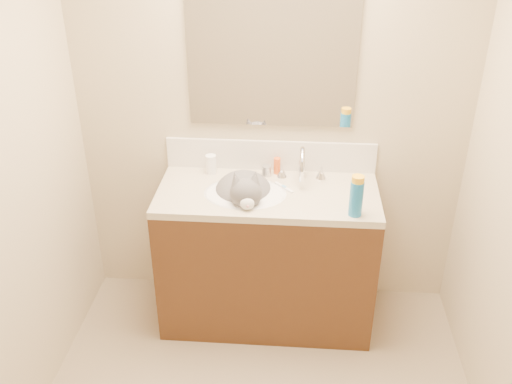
% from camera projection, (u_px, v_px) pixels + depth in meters
% --- Properties ---
extents(room_shell, '(2.24, 2.54, 2.52)m').
position_uv_depth(room_shell, '(253.00, 168.00, 1.93)').
color(room_shell, '#BBAB8B').
rests_on(room_shell, ground).
extents(vanity_cabinet, '(1.20, 0.55, 0.82)m').
position_uv_depth(vanity_cabinet, '(267.00, 259.00, 3.30)').
color(vanity_cabinet, '#442713').
rests_on(vanity_cabinet, ground).
extents(counter_slab, '(1.20, 0.55, 0.04)m').
position_uv_depth(counter_slab, '(268.00, 194.00, 3.09)').
color(counter_slab, '#C3B699').
rests_on(counter_slab, vanity_cabinet).
extents(basin, '(0.45, 0.36, 0.14)m').
position_uv_depth(basin, '(245.00, 204.00, 3.10)').
color(basin, white).
rests_on(basin, vanity_cabinet).
extents(faucet, '(0.28, 0.20, 0.21)m').
position_uv_depth(faucet, '(302.00, 167.00, 3.15)').
color(faucet, silver).
rests_on(faucet, counter_slab).
extents(cat, '(0.41, 0.47, 0.34)m').
position_uv_depth(cat, '(244.00, 194.00, 3.10)').
color(cat, '#514F51').
rests_on(cat, basin).
extents(backsplash, '(1.20, 0.02, 0.18)m').
position_uv_depth(backsplash, '(271.00, 155.00, 3.27)').
color(backsplash, silver).
rests_on(backsplash, counter_slab).
extents(mirror, '(0.90, 0.02, 0.80)m').
position_uv_depth(mirror, '(272.00, 53.00, 2.98)').
color(mirror, white).
rests_on(mirror, room_shell).
extents(pill_bottle, '(0.07, 0.07, 0.11)m').
position_uv_depth(pill_bottle, '(211.00, 164.00, 3.25)').
color(pill_bottle, white).
rests_on(pill_bottle, counter_slab).
extents(pill_label, '(0.06, 0.06, 0.04)m').
position_uv_depth(pill_label, '(211.00, 166.00, 3.25)').
color(pill_label, '#CC4922').
rests_on(pill_label, pill_bottle).
extents(silver_jar, '(0.06, 0.06, 0.06)m').
position_uv_depth(silver_jar, '(267.00, 171.00, 3.23)').
color(silver_jar, '#B7B7BC').
rests_on(silver_jar, counter_slab).
extents(amber_bottle, '(0.04, 0.04, 0.10)m').
position_uv_depth(amber_bottle, '(277.00, 166.00, 3.25)').
color(amber_bottle, '#E9591B').
rests_on(amber_bottle, counter_slab).
extents(toothbrush, '(0.11, 0.12, 0.01)m').
position_uv_depth(toothbrush, '(284.00, 187.00, 3.11)').
color(toothbrush, white).
rests_on(toothbrush, counter_slab).
extents(toothbrush_head, '(0.03, 0.03, 0.01)m').
position_uv_depth(toothbrush_head, '(284.00, 187.00, 3.11)').
color(toothbrush_head, '#6BB0E4').
rests_on(toothbrush_head, counter_slab).
extents(spray_can, '(0.07, 0.07, 0.19)m').
position_uv_depth(spray_can, '(356.00, 199.00, 2.83)').
color(spray_can, '#1A70B6').
rests_on(spray_can, counter_slab).
extents(spray_cap, '(0.06, 0.06, 0.04)m').
position_uv_depth(spray_cap, '(358.00, 180.00, 2.77)').
color(spray_cap, yellow).
rests_on(spray_cap, spray_can).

